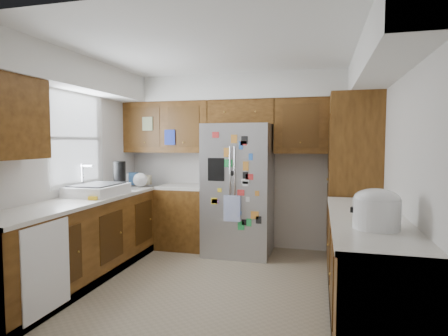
{
  "coord_description": "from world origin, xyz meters",
  "views": [
    {
      "loc": [
        1.09,
        -3.84,
        1.56
      ],
      "look_at": [
        0.01,
        0.35,
        1.26
      ],
      "focal_mm": 30.0,
      "sensor_mm": 36.0,
      "label": 1
    }
  ],
  "objects_px": {
    "fridge": "(239,189)",
    "paper_towel": "(373,208)",
    "pantry": "(353,180)",
    "rice_cooker": "(377,208)"
  },
  "relations": [
    {
      "from": "pantry",
      "to": "paper_towel",
      "type": "relative_size",
      "value": 7.77
    },
    {
      "from": "pantry",
      "to": "rice_cooker",
      "type": "height_order",
      "value": "pantry"
    },
    {
      "from": "paper_towel",
      "to": "rice_cooker",
      "type": "bearing_deg",
      "value": -82.05
    },
    {
      "from": "fridge",
      "to": "paper_towel",
      "type": "distance_m",
      "value": 2.54
    },
    {
      "from": "paper_towel",
      "to": "pantry",
      "type": "bearing_deg",
      "value": 89.67
    },
    {
      "from": "pantry",
      "to": "rice_cooker",
      "type": "relative_size",
      "value": 6.23
    },
    {
      "from": "fridge",
      "to": "paper_towel",
      "type": "height_order",
      "value": "fridge"
    },
    {
      "from": "fridge",
      "to": "paper_towel",
      "type": "bearing_deg",
      "value": -54.08
    },
    {
      "from": "pantry",
      "to": "paper_towel",
      "type": "distance_m",
      "value": 2.0
    },
    {
      "from": "pantry",
      "to": "rice_cooker",
      "type": "bearing_deg",
      "value": -90.01
    }
  ]
}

